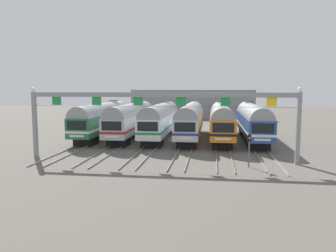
{
  "coord_description": "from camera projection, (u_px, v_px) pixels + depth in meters",
  "views": [
    {
      "loc": [
        4.96,
        -43.81,
        6.86
      ],
      "look_at": [
        -0.56,
        -3.39,
        2.13
      ],
      "focal_mm": 34.89,
      "sensor_mm": 36.0,
      "label": 1
    }
  ],
  "objects": [
    {
      "name": "yard_signal_mast",
      "position": [
        249.0,
        144.0,
        28.33
      ],
      "size": [
        0.28,
        0.35,
        2.93
      ],
      "color": "#59595E",
      "rests_on": "ground"
    },
    {
      "name": "commuter_train_blue",
      "position": [
        253.0,
        120.0,
        42.89
      ],
      "size": [
        2.88,
        18.06,
        5.05
      ],
      "color": "#284C9E",
      "rests_on": "ground"
    },
    {
      "name": "commuter_train_green",
      "position": [
        103.0,
        118.0,
        45.64
      ],
      "size": [
        2.88,
        18.06,
        5.05
      ],
      "color": "#236B42",
      "rests_on": "ground"
    },
    {
      "name": "commuter_train_stainless",
      "position": [
        131.0,
        119.0,
        45.09
      ],
      "size": [
        2.88,
        18.06,
        5.05
      ],
      "color": "#B2B5BA",
      "rests_on": "ground"
    },
    {
      "name": "commuter_train_silver",
      "position": [
        190.0,
        119.0,
        43.99
      ],
      "size": [
        2.88,
        18.06,
        4.77
      ],
      "color": "silver",
      "rests_on": "ground"
    },
    {
      "name": "catenary_gantry",
      "position": [
        159.0,
        104.0,
        30.67
      ],
      "size": [
        25.69,
        0.44,
        6.97
      ],
      "color": "gray",
      "rests_on": "ground"
    },
    {
      "name": "commuter_train_orange",
      "position": [
        221.0,
        120.0,
        43.44
      ],
      "size": [
        2.88,
        18.06,
        5.05
      ],
      "color": "orange",
      "rests_on": "ground"
    },
    {
      "name": "track_bed",
      "position": [
        186.0,
        125.0,
        61.3
      ],
      "size": [
        21.95,
        70.0,
        0.15
      ],
      "color": "gray",
      "rests_on": "ground"
    },
    {
      "name": "maintenance_building",
      "position": [
        193.0,
        103.0,
        78.88
      ],
      "size": [
        28.3,
        10.0,
        6.51
      ],
      "primitive_type": "cube",
      "color": "gray",
      "rests_on": "ground"
    },
    {
      "name": "ground_plane",
      "position": [
        175.0,
        139.0,
        44.58
      ],
      "size": [
        160.0,
        160.0,
        0.0
      ],
      "primitive_type": "plane",
      "color": "#5B564F"
    },
    {
      "name": "commuter_train_white",
      "position": [
        161.0,
        119.0,
        44.54
      ],
      "size": [
        2.88,
        18.06,
        5.05
      ],
      "color": "white",
      "rests_on": "ground"
    }
  ]
}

